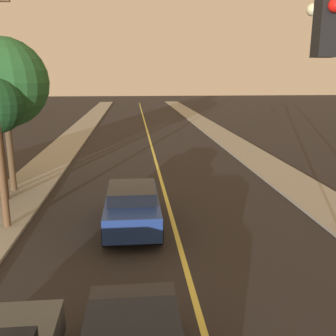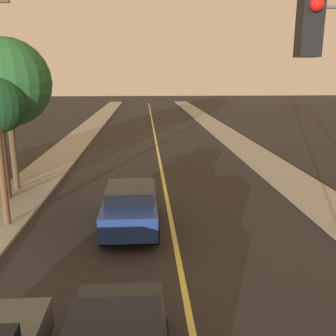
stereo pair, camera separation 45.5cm
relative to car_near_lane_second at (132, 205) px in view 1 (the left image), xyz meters
The scene contains 5 objects.
road_surface 24.58m from the car_near_lane_second, 86.54° to the left, with size 10.58×80.00×0.01m.
sidewalk_left 25.05m from the car_near_lane_second, 101.66° to the left, with size 2.50×80.00×0.12m.
sidewalk_right 25.81m from the car_near_lane_second, 71.89° to the left, with size 2.50×80.00×0.12m.
car_near_lane_second is the anchor object (origin of this frame).
tree_left_near 8.30m from the car_near_lane_second, 139.44° to the left, with size 3.88×3.88×6.81m.
Camera 1 is at (-1.40, -1.03, 5.29)m, focal length 40.00 mm.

